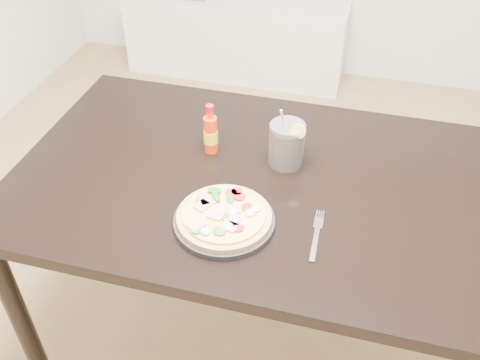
% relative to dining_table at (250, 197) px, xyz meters
% --- Properties ---
extents(dining_table, '(1.40, 0.90, 0.75)m').
position_rel_dining_table_xyz_m(dining_table, '(0.00, 0.00, 0.00)').
color(dining_table, black).
rests_on(dining_table, ground).
extents(plate, '(0.27, 0.27, 0.02)m').
position_rel_dining_table_xyz_m(plate, '(-0.02, -0.21, 0.09)').
color(plate, black).
rests_on(plate, dining_table).
extents(pizza, '(0.25, 0.25, 0.03)m').
position_rel_dining_table_xyz_m(pizza, '(-0.02, -0.21, 0.11)').
color(pizza, tan).
rests_on(pizza, plate).
extents(hot_sauce_bottle, '(0.05, 0.05, 0.16)m').
position_rel_dining_table_xyz_m(hot_sauce_bottle, '(-0.15, 0.09, 0.15)').
color(hot_sauce_bottle, red).
rests_on(hot_sauce_bottle, dining_table).
extents(cola_cup, '(0.11, 0.10, 0.19)m').
position_rel_dining_table_xyz_m(cola_cup, '(0.09, 0.09, 0.15)').
color(cola_cup, black).
rests_on(cola_cup, dining_table).
extents(fork, '(0.03, 0.19, 0.00)m').
position_rel_dining_table_xyz_m(fork, '(0.22, -0.19, 0.09)').
color(fork, silver).
rests_on(fork, dining_table).
extents(media_console, '(1.40, 0.34, 0.50)m').
position_rel_dining_table_xyz_m(media_console, '(-0.59, 1.94, -0.42)').
color(media_console, white).
rests_on(media_console, ground).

